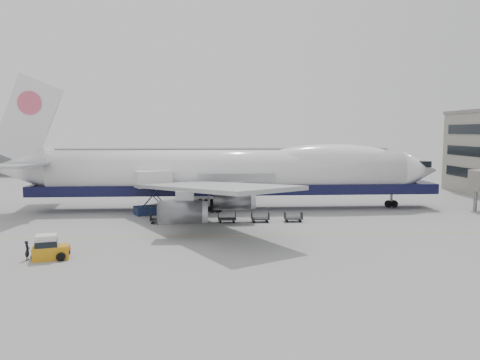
{
  "coord_description": "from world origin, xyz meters",
  "views": [
    {
      "loc": [
        -2.58,
        -57.5,
        11.7
      ],
      "look_at": [
        1.31,
        6.0,
        5.02
      ],
      "focal_mm": 35.0,
      "sensor_mm": 36.0,
      "label": 1
    }
  ],
  "objects": [
    {
      "name": "hangar",
      "position": [
        -10.0,
        70.0,
        3.5
      ],
      "size": [
        110.0,
        8.0,
        7.0
      ],
      "primitive_type": "cube",
      "color": "slate",
      "rests_on": "ground"
    },
    {
      "name": "airliner",
      "position": [
        0.64,
        12.0,
        5.62
      ],
      "size": [
        67.0,
        55.3,
        19.98
      ],
      "color": "white",
      "rests_on": "ground"
    },
    {
      "name": "dolly_3",
      "position": [
        3.66,
        1.61,
        0.53
      ],
      "size": [
        2.3,
        1.35,
        1.3
      ],
      "color": "#2D2D30",
      "rests_on": "ground"
    },
    {
      "name": "dolly_4",
      "position": [
        7.97,
        1.61,
        0.53
      ],
      "size": [
        2.3,
        1.35,
        1.3
      ],
      "color": "#2D2D30",
      "rests_on": "ground"
    },
    {
      "name": "ground_worker",
      "position": [
        -19.34,
        -14.86,
        0.89
      ],
      "size": [
        0.49,
        0.69,
        1.79
      ],
      "primitive_type": "imported",
      "rotation": [
        0.0,
        0.0,
        1.66
      ],
      "color": "black",
      "rests_on": "ground"
    },
    {
      "name": "apron_line",
      "position": [
        0.0,
        -6.0,
        0.01
      ],
      "size": [
        60.0,
        0.15,
        0.01
      ],
      "primitive_type": "cube",
      "color": "gold",
      "rests_on": "ground"
    },
    {
      "name": "baggage_tug",
      "position": [
        -17.47,
        -14.7,
        1.02
      ],
      "size": [
        3.46,
        2.44,
        2.29
      ],
      "rotation": [
        0.0,
        0.0,
        0.27
      ],
      "color": "orange",
      "rests_on": "ground"
    },
    {
      "name": "catering_truck",
      "position": [
        -10.78,
        8.52,
        3.45
      ],
      "size": [
        5.84,
        4.97,
        6.16
      ],
      "rotation": [
        0.0,
        0.0,
        0.4
      ],
      "color": "#182549",
      "rests_on": "ground"
    },
    {
      "name": "dolly_1",
      "position": [
        -4.94,
        1.61,
        0.53
      ],
      "size": [
        2.3,
        1.35,
        1.3
      ],
      "color": "#2D2D30",
      "rests_on": "ground"
    },
    {
      "name": "dolly_0",
      "position": [
        -9.24,
        1.61,
        0.53
      ],
      "size": [
        2.3,
        1.35,
        1.3
      ],
      "color": "#2D2D30",
      "rests_on": "ground"
    },
    {
      "name": "ground",
      "position": [
        0.0,
        0.0,
        0.0
      ],
      "size": [
        260.0,
        260.0,
        0.0
      ],
      "primitive_type": "plane",
      "color": "gray",
      "rests_on": "ground"
    },
    {
      "name": "traffic_cone",
      "position": [
        -16.74,
        -11.15,
        0.29
      ],
      "size": [
        0.41,
        0.41,
        0.6
      ],
      "rotation": [
        0.0,
        0.0,
        0.27
      ],
      "color": "#E9550C",
      "rests_on": "ground"
    },
    {
      "name": "dolly_2",
      "position": [
        -0.64,
        1.61,
        0.53
      ],
      "size": [
        2.3,
        1.35,
        1.3
      ],
      "color": "#2D2D30",
      "rests_on": "ground"
    }
  ]
}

